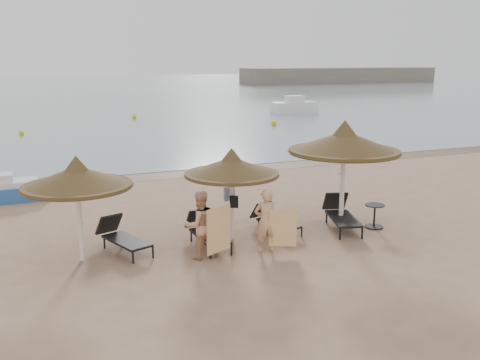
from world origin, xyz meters
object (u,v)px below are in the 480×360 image
object	(u,v)px
palapa_left	(77,178)
lounger_near_left	(206,231)
lounger_near_right	(273,219)
pedal_boat	(18,190)
person_right	(266,216)
person_left	(200,219)
palapa_right	(344,143)
lounger_far_right	(341,214)
side_table	(374,217)
lounger_far_left	(121,236)
palapa_center	(232,167)

from	to	relation	value
palapa_left	lounger_near_left	distance (m)	3.49
lounger_near_right	pedal_boat	bearing A→B (deg)	120.86
person_right	person_left	bearing A→B (deg)	0.16
palapa_right	person_left	distance (m)	4.71
lounger_near_right	person_right	distance (m)	1.82
lounger_far_right	pedal_boat	distance (m)	10.83
lounger_near_right	side_table	size ratio (longest dim) A/B	2.56
lounger_near_left	side_table	world-z (taller)	lounger_near_left
lounger_far_left	side_table	bearing A→B (deg)	-26.96
lounger_far_right	palapa_right	bearing A→B (deg)	-96.19
palapa_center	lounger_far_left	size ratio (longest dim) A/B	1.29
person_left	pedal_boat	distance (m)	8.56
lounger_far_right	pedal_boat	world-z (taller)	pedal_boat
lounger_far_right	pedal_boat	size ratio (longest dim) A/B	1.04
palapa_left	lounger_near_right	xyz separation A→B (m)	(5.17, 0.30, -1.69)
palapa_left	pedal_boat	xyz separation A→B (m)	(-1.36, 6.65, -1.67)
lounger_near_right	lounger_far_left	bearing A→B (deg)	164.26
palapa_center	lounger_far_right	world-z (taller)	palapa_center
palapa_right	person_right	size ratio (longest dim) A/B	1.66
lounger_far_left	lounger_far_right	bearing A→B (deg)	-24.36
palapa_center	person_left	size ratio (longest dim) A/B	1.29
side_table	pedal_boat	bearing A→B (deg)	142.38
lounger_far_right	person_left	bearing A→B (deg)	-152.46
lounger_near_right	person_right	size ratio (longest dim) A/B	0.92
palapa_right	person_right	bearing A→B (deg)	-161.06
palapa_right	lounger_near_right	xyz separation A→B (m)	(-1.89, 0.48, -2.11)
palapa_left	person_right	distance (m)	4.53
lounger_near_right	person_right	world-z (taller)	person_right
side_table	person_right	bearing A→B (deg)	-170.50
pedal_boat	lounger_far_right	bearing A→B (deg)	-39.41
side_table	palapa_center	bearing A→B (deg)	171.73
lounger_near_left	palapa_right	bearing A→B (deg)	-3.54
palapa_left	palapa_center	size ratio (longest dim) A/B	1.03
palapa_right	lounger_far_left	distance (m)	6.43
lounger_far_left	lounger_far_right	distance (m)	6.10
palapa_center	lounger_far_right	size ratio (longest dim) A/B	1.19
person_left	pedal_boat	size ratio (longest dim) A/B	0.95
side_table	lounger_far_right	bearing A→B (deg)	155.86
lounger_far_left	person_right	world-z (taller)	person_right
palapa_right	lounger_near_right	world-z (taller)	palapa_right
palapa_center	lounger_near_right	distance (m)	2.11
lounger_near_left	lounger_far_right	distance (m)	4.00
palapa_center	pedal_boat	xyz separation A→B (m)	(-5.20, 6.57, -1.61)
lounger_far_left	side_table	world-z (taller)	lounger_far_left
palapa_right	lounger_far_left	xyz separation A→B (m)	(-6.06, 0.54, -2.07)
palapa_left	side_table	bearing A→B (deg)	-3.77
person_left	palapa_center	bearing A→B (deg)	-145.15
lounger_near_left	pedal_boat	distance (m)	8.06
person_right	palapa_center	bearing A→B (deg)	-62.64
person_left	pedal_boat	world-z (taller)	person_left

